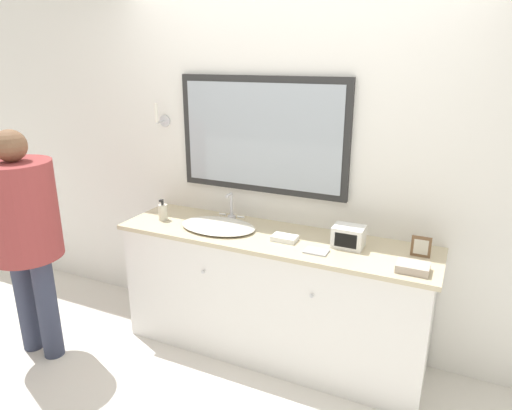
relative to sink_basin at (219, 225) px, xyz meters
name	(u,v)px	position (x,y,z in m)	size (l,w,h in m)	color
ground_plane	(253,375)	(0.40, -0.28, -0.91)	(14.00, 14.00, 0.00)	silver
wall_back	(289,168)	(0.39, 0.33, 0.38)	(8.00, 0.18, 2.55)	white
vanity_counter	(271,295)	(0.40, 0.02, -0.46)	(2.15, 0.57, 0.89)	white
sink_basin	(219,225)	(0.00, 0.00, 0.00)	(0.54, 0.41, 0.21)	silver
soap_bottle	(163,212)	(-0.45, -0.02, 0.04)	(0.07, 0.07, 0.16)	beige
appliance_box	(348,237)	(0.90, 0.06, 0.05)	(0.19, 0.15, 0.13)	white
picture_frame	(421,247)	(1.32, 0.09, 0.04)	(0.11, 0.01, 0.13)	brown
hand_towel_near_sink	(285,238)	(0.50, -0.02, 0.00)	(0.16, 0.10, 0.03)	white
hand_towel_far_corner	(413,267)	(1.31, -0.13, 0.00)	(0.18, 0.13, 0.05)	#B7A899
metal_tray	(316,251)	(0.74, -0.11, -0.01)	(0.14, 0.10, 0.01)	#ADADB2
person	(23,224)	(-1.09, -0.68, 0.07)	(0.46, 0.46, 1.60)	#33384C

